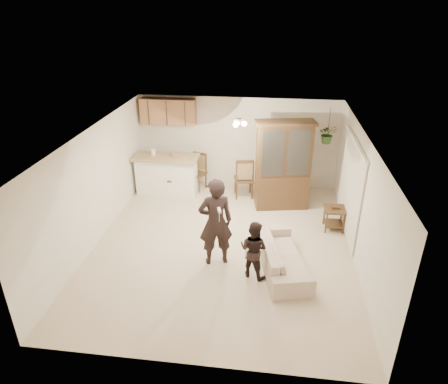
# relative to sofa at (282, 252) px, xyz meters

# --- Properties ---
(floor) EXTENTS (6.50, 6.50, 0.00)m
(floor) POSITION_rel_sofa_xyz_m (-1.27, 0.69, -0.37)
(floor) COLOR beige
(floor) RESTS_ON ground
(ceiling) EXTENTS (5.50, 6.50, 0.02)m
(ceiling) POSITION_rel_sofa_xyz_m (-1.27, 0.69, 2.13)
(ceiling) COLOR silver
(ceiling) RESTS_ON wall_back
(wall_back) EXTENTS (5.50, 0.02, 2.50)m
(wall_back) POSITION_rel_sofa_xyz_m (-1.27, 3.94, 0.88)
(wall_back) COLOR white
(wall_back) RESTS_ON ground
(wall_front) EXTENTS (5.50, 0.02, 2.50)m
(wall_front) POSITION_rel_sofa_xyz_m (-1.27, -2.56, 0.88)
(wall_front) COLOR white
(wall_front) RESTS_ON ground
(wall_left) EXTENTS (0.02, 6.50, 2.50)m
(wall_left) POSITION_rel_sofa_xyz_m (-4.02, 0.69, 0.88)
(wall_left) COLOR white
(wall_left) RESTS_ON ground
(wall_right) EXTENTS (0.02, 6.50, 2.50)m
(wall_right) POSITION_rel_sofa_xyz_m (1.48, 0.69, 0.88)
(wall_right) COLOR white
(wall_right) RESTS_ON ground
(breakfast_bar) EXTENTS (1.60, 0.55, 1.00)m
(breakfast_bar) POSITION_rel_sofa_xyz_m (-3.12, 3.04, 0.13)
(breakfast_bar) COLOR white
(breakfast_bar) RESTS_ON floor
(bar_top) EXTENTS (1.75, 0.70, 0.08)m
(bar_top) POSITION_rel_sofa_xyz_m (-3.12, 3.04, 0.68)
(bar_top) COLOR tan
(bar_top) RESTS_ON breakfast_bar
(upper_cabinets) EXTENTS (1.50, 0.34, 0.70)m
(upper_cabinets) POSITION_rel_sofa_xyz_m (-3.17, 3.76, 1.73)
(upper_cabinets) COLOR brown
(upper_cabinets) RESTS_ON wall_back
(vertical_blinds) EXTENTS (0.06, 2.30, 2.10)m
(vertical_blinds) POSITION_rel_sofa_xyz_m (1.44, 1.59, 0.73)
(vertical_blinds) COLOR beige
(vertical_blinds) RESTS_ON wall_right
(ceiling_fixture) EXTENTS (0.36, 0.36, 0.20)m
(ceiling_fixture) POSITION_rel_sofa_xyz_m (-1.07, 1.89, 2.03)
(ceiling_fixture) COLOR #FFECBF
(ceiling_fixture) RESTS_ON ceiling
(hanging_plant) EXTENTS (0.43, 0.37, 0.48)m
(hanging_plant) POSITION_rel_sofa_xyz_m (1.03, 3.09, 1.48)
(hanging_plant) COLOR #2D5D25
(hanging_plant) RESTS_ON ceiling
(plant_cord) EXTENTS (0.01, 0.01, 0.65)m
(plant_cord) POSITION_rel_sofa_xyz_m (1.03, 3.09, 1.81)
(plant_cord) COLOR black
(plant_cord) RESTS_ON ceiling
(sofa) EXTENTS (1.14, 1.99, 0.73)m
(sofa) POSITION_rel_sofa_xyz_m (0.00, 0.00, 0.00)
(sofa) COLOR #F1E3C6
(sofa) RESTS_ON floor
(adult) EXTENTS (0.76, 0.61, 1.80)m
(adult) POSITION_rel_sofa_xyz_m (-1.33, 0.03, 0.53)
(adult) COLOR black
(adult) RESTS_ON floor
(child) EXTENTS (0.81, 0.74, 1.35)m
(child) POSITION_rel_sofa_xyz_m (-0.55, -0.31, 0.31)
(child) COLOR black
(child) RESTS_ON floor
(china_hutch) EXTENTS (1.51, 0.81, 2.25)m
(china_hutch) POSITION_rel_sofa_xyz_m (-0.03, 2.66, 0.75)
(china_hutch) COLOR #3C2716
(china_hutch) RESTS_ON floor
(side_table) EXTENTS (0.50, 0.50, 0.60)m
(side_table) POSITION_rel_sofa_xyz_m (1.20, 1.65, -0.09)
(side_table) COLOR #3C2716
(side_table) RESTS_ON floor
(chair_bar) EXTENTS (0.54, 0.54, 1.07)m
(chair_bar) POSITION_rel_sofa_xyz_m (-2.85, 3.02, -0.07)
(chair_bar) COLOR #3C2716
(chair_bar) RESTS_ON floor
(chair_hutch_left) EXTENTS (0.58, 0.58, 1.03)m
(chair_hutch_left) POSITION_rel_sofa_xyz_m (-2.37, 3.39, -0.08)
(chair_hutch_left) COLOR #3C2716
(chair_hutch_left) RESTS_ON floor
(chair_hutch_right) EXTENTS (0.58, 0.58, 1.13)m
(chair_hutch_right) POSITION_rel_sofa_xyz_m (-1.03, 3.12, -0.05)
(chair_hutch_right) COLOR #3C2716
(chair_hutch_right) RESTS_ON floor
(controller_adult) EXTENTS (0.10, 0.17, 0.05)m
(controller_adult) POSITION_rel_sofa_xyz_m (-1.19, -0.38, 1.06)
(controller_adult) COLOR silver
(controller_adult) RESTS_ON adult
(controller_child) EXTENTS (0.07, 0.11, 0.03)m
(controller_child) POSITION_rel_sofa_xyz_m (-0.67, -0.56, 0.36)
(controller_child) COLOR silver
(controller_child) RESTS_ON child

